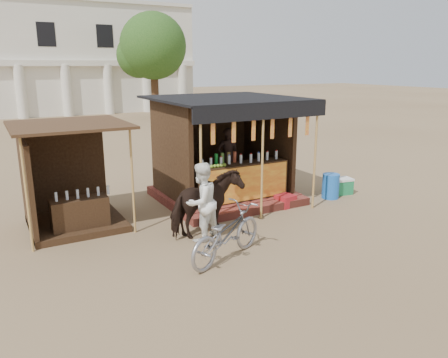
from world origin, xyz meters
TOP-DOWN VIEW (x-y plane):
  - ground at (0.00, 0.00)m, footprint 120.00×120.00m
  - main_stall at (1.01, 3.36)m, footprint 3.60×3.61m
  - secondary_stall at (-3.17, 3.24)m, footprint 2.40×2.40m
  - cow at (-0.61, 1.28)m, footprint 1.77×1.10m
  - motorbike at (-0.86, -0.03)m, footprint 2.09×1.40m
  - bystander at (-0.84, 1.07)m, footprint 0.99×0.89m
  - blue_barrel at (3.61, 2.00)m, footprint 0.56×0.56m
  - red_crate at (2.05, 1.99)m, footprint 0.51×0.49m
  - cooler at (4.14, 2.17)m, footprint 0.71×0.55m
  - background_building at (-2.00, 29.94)m, footprint 26.00×7.45m
  - tree at (5.81, 22.14)m, footprint 4.50×4.40m

SIDE VIEW (x-z plane):
  - ground at x=0.00m, z-range 0.00..0.00m
  - red_crate at x=2.05m, z-range 0.00..0.31m
  - cooler at x=4.14m, z-range 0.00..0.46m
  - blue_barrel at x=3.61m, z-range 0.00..0.68m
  - motorbike at x=-0.86m, z-range 0.00..1.04m
  - cow at x=-0.61m, z-range 0.00..1.39m
  - bystander at x=-0.84m, z-range 0.00..1.67m
  - secondary_stall at x=-3.17m, z-range -0.34..2.04m
  - main_stall at x=1.01m, z-range -0.36..2.42m
  - background_building at x=-2.00m, z-range -0.11..8.07m
  - tree at x=5.81m, z-range 1.13..8.13m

